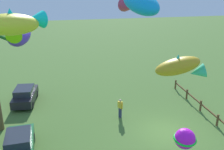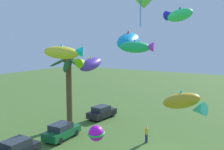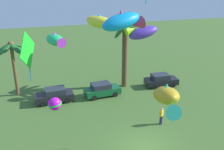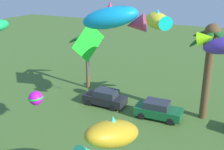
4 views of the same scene
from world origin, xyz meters
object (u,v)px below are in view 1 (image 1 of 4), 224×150
Objects in this scene: kite_fish_7 at (139,3)px; kite_fish_8 at (15,23)px; kite_fish_4 at (180,67)px; parked_car_1 at (19,144)px; spectator_0 at (120,108)px; kite_fish_1 at (18,33)px; kite_ball_9 at (185,139)px; parked_car_2 at (25,95)px.

kite_fish_7 is 6.74m from kite_fish_8.
kite_fish_4 is at bearing -65.50° from kite_fish_7.
parked_car_1 is 11.85m from kite_fish_4.
spectator_0 is (3.29, -7.30, 0.06)m from parked_car_1.
kite_fish_7 is (-1.71, 3.75, 4.51)m from kite_fish_4.
kite_fish_4 is at bearing -118.09° from spectator_0.
kite_fish_1 is 13.28m from kite_ball_9.
kite_fish_8 is at bearing 52.59° from kite_ball_9.
kite_fish_8 reaches higher than kite_fish_4.
parked_car_1 is 7.57m from kite_fish_1.
kite_ball_9 is at bearing -125.78° from parked_car_1.
kite_fish_4 reaches higher than parked_car_2.
kite_fish_4 is (-2.03, -3.81, 3.87)m from spectator_0.
spectator_0 is at bearing -65.70° from parked_car_1.
kite_fish_1 is at bearing 37.66° from kite_ball_9.
kite_fish_4 is at bearing -82.16° from kite_fish_8.
kite_fish_4 is 1.06× the size of kite_fish_7.
kite_fish_7 reaches higher than parked_car_1.
kite_fish_1 is at bearing -170.28° from parked_car_2.
parked_car_2 is at bearing 60.97° from spectator_0.
kite_fish_7 is (-8.03, -7.79, 8.44)m from parked_car_2.
kite_fish_8 reaches higher than spectator_0.
parked_car_2 is at bearing 3.21° from parked_car_1.
kite_fish_7 reaches higher than spectator_0.
kite_fish_4 is at bearing -83.53° from parked_car_1.
kite_fish_4 is (-6.32, -11.53, 3.93)m from parked_car_2.
parked_car_1 is 1.02× the size of kite_fish_1.
parked_car_2 is 1.04× the size of kite_fish_1.
spectator_0 reaches higher than parked_car_2.
kite_fish_4 reaches higher than parked_car_1.
kite_fish_1 is 3.62× the size of kite_ball_9.
parked_car_1 is at bearing 86.51° from kite_fish_7.
spectator_0 is at bearing 61.91° from kite_fish_4.
kite_fish_8 is (-0.18, -0.69, 7.49)m from parked_car_1.
kite_fish_1 is at bearing 80.78° from spectator_0.
spectator_0 is 0.41× the size of kite_fish_1.
kite_ball_9 is (-5.59, -7.31, -4.42)m from kite_fish_8.
kite_fish_8 is at bearing 87.65° from kite_fish_7.
kite_fish_1 is 4.87m from kite_fish_8.
parked_car_1 is at bearing 54.22° from kite_ball_9.
kite_ball_9 reaches higher than parked_car_1.
kite_fish_8 is 3.38× the size of kite_ball_9.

